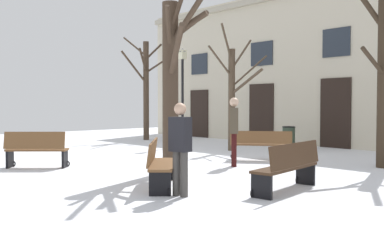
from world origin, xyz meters
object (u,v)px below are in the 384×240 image
Objects in this scene: bench_far_corner at (261,145)px; bench_near_lamp at (289,166)px; tree_foreground at (233,94)px; litter_bin at (289,137)px; person_near_bench at (234,128)px; tree_right_of_center at (173,78)px; bench_near_center_tree at (159,163)px; streetlamp at (183,87)px; bench_back_to_back_right at (36,149)px; person_strolling at (180,145)px; tree_left_of_center at (384,74)px; tree_near_facade at (146,86)px.

bench_near_lamp reaches higher than bench_far_corner.
tree_foreground is at bearing -137.37° from bench_near_lamp.
person_near_bench is at bearing -70.91° from litter_bin.
bench_far_corner is (-0.02, 3.43, -1.83)m from tree_right_of_center.
litter_bin is (-1.51, 6.99, -1.88)m from tree_right_of_center.
tree_foreground reaches higher than person_near_bench.
bench_near_center_tree is at bearing -59.70° from tree_foreground.
streetlamp is at bearing -2.63° from bench_near_center_tree.
bench_back_to_back_right is at bearing 98.82° from person_near_bench.
person_near_bench is (1.74, -5.03, 0.62)m from litter_bin.
bench_near_lamp is 2.14m from person_strolling.
bench_near_lamp is 3.49m from person_near_bench.
bench_near_center_tree is 2.53m from bench_near_lamp.
tree_right_of_center is 6.77m from streetlamp.
bench_near_lamp is at bearing -55.32° from litter_bin.
bench_near_center_tree is at bearing -107.14° from tree_left_of_center.
tree_near_facade is 0.94× the size of tree_left_of_center.
tree_near_facade is 2.87× the size of bench_far_corner.
tree_near_facade is 9.42m from person_near_bench.
streetlamp is at bearing -51.08° from person_strolling.
streetlamp is 2.37× the size of bench_near_center_tree.
bench_far_corner is 4.94m from bench_near_center_tree.
litter_bin is 5.36m from person_near_bench.
bench_back_to_back_right is 0.76× the size of bench_near_lamp.
tree_foreground is at bearing -142.86° from bench_back_to_back_right.
tree_left_of_center is 3.06× the size of bench_far_corner.
bench_back_to_back_right is (-3.07, -2.06, -1.82)m from tree_right_of_center.
person_near_bench is (2.67, -2.91, -0.99)m from tree_foreground.
bench_back_to_back_right is at bearing -4.25° from person_strolling.
tree_near_facade is 8.85m from bench_far_corner.
bench_far_corner is (2.42, -1.44, -1.56)m from tree_foreground.
litter_bin is 0.45× the size of person_near_bench.
litter_bin is 0.56× the size of bench_back_to_back_right.
bench_near_lamp is at bearing 152.13° from bench_back_to_back_right.
tree_right_of_center is 1.09× the size of tree_foreground.
streetlamp is at bearing 179.84° from tree_left_of_center.
bench_near_center_tree is 0.84× the size of bench_near_lamp.
tree_right_of_center is at bearing -6.70° from bench_near_center_tree.
tree_right_of_center is 5.46m from tree_foreground.
bench_near_lamp reaches higher than litter_bin.
tree_right_of_center reaches higher than person_near_bench.
person_near_bench is at bearing -22.02° from tree_near_facade.
tree_right_of_center is at bearing 166.17° from bench_back_to_back_right.
tree_left_of_center is 5.51m from litter_bin.
litter_bin is at bearing -76.51° from person_strolling.
litter_bin is 3.86m from bench_far_corner.
person_near_bench reaches higher than person_strolling.
streetlamp is 2.29× the size of bench_far_corner.
bench_back_to_back_right is 6.65m from bench_near_lamp.
person_strolling is at bearing -38.73° from bench_near_lamp.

